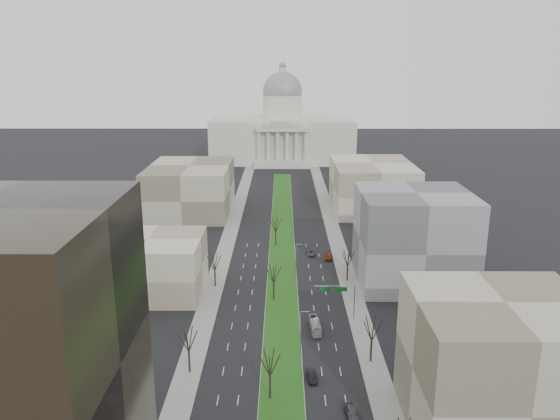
{
  "coord_description": "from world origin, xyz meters",
  "views": [
    {
      "loc": [
        0.08,
        -41.98,
        56.52
      ],
      "look_at": [
        -0.63,
        113.19,
        13.52
      ],
      "focal_mm": 35.0,
      "sensor_mm": 36.0,
      "label": 1
    }
  ],
  "objects_px": {
    "car_red": "(328,257)",
    "box_van": "(315,325)",
    "car_grey_near": "(352,412)",
    "car_grey_far": "(310,253)",
    "car_black": "(312,376)"
  },
  "relations": [
    {
      "from": "car_red",
      "to": "box_van",
      "type": "distance_m",
      "value": 44.03
    },
    {
      "from": "car_black",
      "to": "car_grey_far",
      "type": "distance_m",
      "value": 65.83
    },
    {
      "from": "car_black",
      "to": "box_van",
      "type": "height_order",
      "value": "box_van"
    },
    {
      "from": "box_van",
      "to": "car_red",
      "type": "bearing_deg",
      "value": 78.62
    },
    {
      "from": "car_grey_near",
      "to": "car_red",
      "type": "xyz_separation_m",
      "value": [
        2.01,
        73.14,
        -0.08
      ]
    },
    {
      "from": "car_red",
      "to": "car_grey_near",
      "type": "bearing_deg",
      "value": -86.36
    },
    {
      "from": "box_van",
      "to": "car_grey_near",
      "type": "bearing_deg",
      "value": -84.95
    },
    {
      "from": "car_grey_near",
      "to": "car_grey_far",
      "type": "xyz_separation_m",
      "value": [
        -3.05,
        76.52,
        -0.18
      ]
    },
    {
      "from": "car_red",
      "to": "box_van",
      "type": "relative_size",
      "value": 0.63
    },
    {
      "from": "car_red",
      "to": "box_van",
      "type": "xyz_separation_m",
      "value": [
        -6.29,
        -43.58,
        0.39
      ]
    },
    {
      "from": "car_grey_far",
      "to": "box_van",
      "type": "height_order",
      "value": "box_van"
    },
    {
      "from": "car_grey_near",
      "to": "car_black",
      "type": "distance_m",
      "value": 12.32
    },
    {
      "from": "car_grey_near",
      "to": "car_red",
      "type": "relative_size",
      "value": 0.95
    },
    {
      "from": "car_black",
      "to": "car_red",
      "type": "distance_m",
      "value": 62.89
    },
    {
      "from": "car_grey_near",
      "to": "car_black",
      "type": "bearing_deg",
      "value": 112.88
    }
  ]
}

